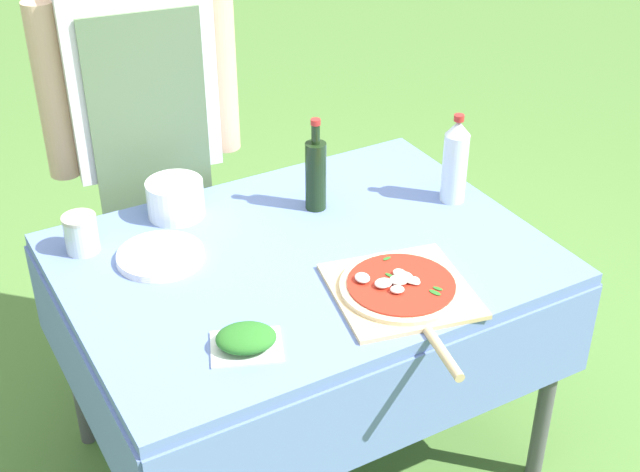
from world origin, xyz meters
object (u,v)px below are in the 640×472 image
(sauce_jar, at_px, (81,236))
(plate_stack, at_px, (161,256))
(water_bottle, at_px, (455,161))
(mixing_tub, at_px, (175,199))
(prep_table, at_px, (304,280))
(herb_container, at_px, (246,339))
(pizza_on_peel, at_px, (402,290))
(oil_bottle, at_px, (316,174))
(person_cook, at_px, (144,120))

(sauce_jar, bearing_deg, plate_stack, -40.74)
(water_bottle, height_order, mixing_tub, water_bottle)
(mixing_tub, bearing_deg, water_bottle, -23.19)
(prep_table, distance_m, herb_container, 0.43)
(pizza_on_peel, distance_m, water_bottle, 0.53)
(pizza_on_peel, xyz_separation_m, water_bottle, (0.40, 0.33, 0.11))
(prep_table, height_order, oil_bottle, oil_bottle)
(water_bottle, xyz_separation_m, herb_container, (-0.83, -0.33, -0.10))
(person_cook, height_order, plate_stack, person_cook)
(water_bottle, height_order, sauce_jar, water_bottle)
(prep_table, distance_m, person_cook, 0.73)
(plate_stack, bearing_deg, herb_container, -85.17)
(plate_stack, xyz_separation_m, sauce_jar, (-0.17, 0.14, 0.04))
(person_cook, relative_size, herb_container, 7.82)
(person_cook, height_order, mixing_tub, person_cook)
(person_cook, bearing_deg, pizza_on_peel, 117.03)
(prep_table, distance_m, sauce_jar, 0.61)
(person_cook, distance_m, herb_container, 0.96)
(water_bottle, relative_size, mixing_tub, 1.67)
(person_cook, distance_m, oil_bottle, 0.57)
(water_bottle, bearing_deg, prep_table, -175.40)
(pizza_on_peel, relative_size, sauce_jar, 5.10)
(prep_table, bearing_deg, oil_bottle, 53.21)
(oil_bottle, xyz_separation_m, herb_container, (-0.46, -0.49, -0.09))
(sauce_jar, bearing_deg, person_cook, 47.51)
(person_cook, height_order, sauce_jar, person_cook)
(person_cook, bearing_deg, plate_stack, 81.23)
(oil_bottle, bearing_deg, sauce_jar, 170.85)
(pizza_on_peel, height_order, plate_stack, pizza_on_peel)
(water_bottle, height_order, plate_stack, water_bottle)
(person_cook, relative_size, water_bottle, 5.81)
(oil_bottle, bearing_deg, herb_container, -133.11)
(water_bottle, bearing_deg, pizza_on_peel, -140.63)
(person_cook, xyz_separation_m, herb_container, (-0.11, -0.94, -0.15))
(person_cook, relative_size, mixing_tub, 9.69)
(prep_table, height_order, water_bottle, water_bottle)
(prep_table, xyz_separation_m, water_bottle, (0.52, 0.04, 0.22))
(mixing_tub, distance_m, sauce_jar, 0.30)
(pizza_on_peel, relative_size, water_bottle, 1.99)
(prep_table, bearing_deg, mixing_tub, 121.35)
(person_cook, xyz_separation_m, mixing_tub, (-0.02, -0.29, -0.13))
(oil_bottle, xyz_separation_m, water_bottle, (0.38, -0.16, 0.02))
(prep_table, distance_m, plate_stack, 0.39)
(oil_bottle, relative_size, plate_stack, 1.20)
(sauce_jar, bearing_deg, water_bottle, -14.32)
(herb_container, bearing_deg, pizza_on_peel, 0.05)
(pizza_on_peel, bearing_deg, plate_stack, 148.18)
(sauce_jar, bearing_deg, pizza_on_peel, -43.06)
(person_cook, bearing_deg, sauce_jar, 55.71)
(pizza_on_peel, relative_size, herb_container, 2.68)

